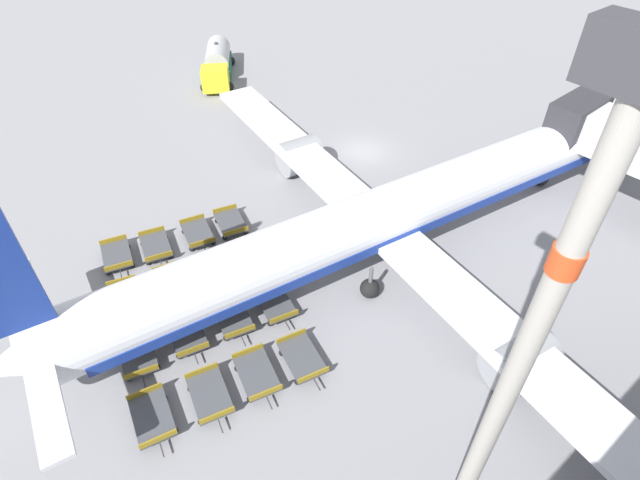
% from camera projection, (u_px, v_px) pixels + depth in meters
% --- Properties ---
extents(ground_plane, '(500.00, 500.00, 0.00)m').
position_uv_depth(ground_plane, '(363.00, 151.00, 41.94)').
color(ground_plane, gray).
extents(airplane, '(44.36, 47.27, 13.78)m').
position_uv_depth(airplane, '(396.00, 213.00, 30.86)').
color(airplane, silver).
rests_on(airplane, ground_plane).
extents(fuel_tanker_primary, '(9.25, 7.21, 3.21)m').
position_uv_depth(fuel_tanker_primary, '(218.00, 63.00, 52.70)').
color(fuel_tanker_primary, yellow).
rests_on(fuel_tanker_primary, ground_plane).
extents(baggage_dolly_row_near_col_a, '(3.58, 2.33, 0.92)m').
position_uv_depth(baggage_dolly_row_near_col_a, '(117.00, 256.00, 31.58)').
color(baggage_dolly_row_near_col_a, '#424449').
rests_on(baggage_dolly_row_near_col_a, ground_plane).
extents(baggage_dolly_row_near_col_b, '(3.58, 2.37, 0.92)m').
position_uv_depth(baggage_dolly_row_near_col_b, '(125.00, 299.00, 28.80)').
color(baggage_dolly_row_near_col_b, '#424449').
rests_on(baggage_dolly_row_near_col_b, ground_plane).
extents(baggage_dolly_row_near_col_c, '(3.58, 2.33, 0.92)m').
position_uv_depth(baggage_dolly_row_near_col_c, '(138.00, 355.00, 25.90)').
color(baggage_dolly_row_near_col_c, '#424449').
rests_on(baggage_dolly_row_near_col_c, ground_plane).
extents(baggage_dolly_row_near_col_d, '(3.58, 2.19, 0.92)m').
position_uv_depth(baggage_dolly_row_near_col_d, '(152.00, 417.00, 23.26)').
color(baggage_dolly_row_near_col_d, '#424449').
rests_on(baggage_dolly_row_near_col_d, ground_plane).
extents(baggage_dolly_row_mid_a_col_a, '(3.58, 2.33, 0.92)m').
position_uv_depth(baggage_dolly_row_mid_a_col_a, '(156.00, 246.00, 32.23)').
color(baggage_dolly_row_mid_a_col_a, '#424449').
rests_on(baggage_dolly_row_mid_a_col_a, ground_plane).
extents(baggage_dolly_row_mid_a_col_b, '(3.58, 2.28, 0.92)m').
position_uv_depth(baggage_dolly_row_mid_a_col_b, '(172.00, 284.00, 29.74)').
color(baggage_dolly_row_mid_a_col_b, '#424449').
rests_on(baggage_dolly_row_mid_a_col_b, ground_plane).
extents(baggage_dolly_row_mid_a_col_c, '(3.58, 2.24, 0.92)m').
position_uv_depth(baggage_dolly_row_mid_a_col_c, '(187.00, 334.00, 26.90)').
color(baggage_dolly_row_mid_a_col_c, '#424449').
rests_on(baggage_dolly_row_mid_a_col_c, ground_plane).
extents(baggage_dolly_row_mid_a_col_d, '(3.58, 2.27, 0.92)m').
position_uv_depth(baggage_dolly_row_mid_a_col_d, '(210.00, 395.00, 24.13)').
color(baggage_dolly_row_mid_a_col_d, '#424449').
rests_on(baggage_dolly_row_mid_a_col_d, ground_plane).
extents(baggage_dolly_row_mid_b_col_a, '(3.58, 2.26, 0.92)m').
position_uv_depth(baggage_dolly_row_mid_b_col_a, '(198.00, 233.00, 33.20)').
color(baggage_dolly_row_mid_b_col_a, '#424449').
rests_on(baggage_dolly_row_mid_b_col_a, ground_plane).
extents(baggage_dolly_row_mid_b_col_b, '(3.58, 2.25, 0.92)m').
position_uv_depth(baggage_dolly_row_mid_b_col_b, '(213.00, 274.00, 30.35)').
color(baggage_dolly_row_mid_b_col_b, '#424449').
rests_on(baggage_dolly_row_mid_b_col_b, ground_plane).
extents(baggage_dolly_row_mid_b_col_c, '(3.58, 2.27, 0.92)m').
position_uv_depth(baggage_dolly_row_mid_b_col_c, '(233.00, 317.00, 27.79)').
color(baggage_dolly_row_mid_b_col_c, '#424449').
rests_on(baggage_dolly_row_mid_b_col_c, ground_plane).
extents(baggage_dolly_row_mid_b_col_d, '(3.58, 2.29, 0.92)m').
position_uv_depth(baggage_dolly_row_mid_b_col_d, '(257.00, 374.00, 25.02)').
color(baggage_dolly_row_mid_b_col_d, '#424449').
rests_on(baggage_dolly_row_mid_b_col_d, ground_plane).
extents(baggage_dolly_row_far_col_a, '(3.58, 2.32, 0.92)m').
position_uv_depth(baggage_dolly_row_far_col_a, '(231.00, 223.00, 34.04)').
color(baggage_dolly_row_far_col_a, '#424449').
rests_on(baggage_dolly_row_far_col_a, ground_plane).
extents(baggage_dolly_row_far_col_b, '(3.58, 2.27, 0.92)m').
position_uv_depth(baggage_dolly_row_far_col_b, '(250.00, 261.00, 31.21)').
color(baggage_dolly_row_far_col_b, '#424449').
rests_on(baggage_dolly_row_far_col_b, ground_plane).
extents(baggage_dolly_row_far_col_c, '(3.58, 2.22, 0.92)m').
position_uv_depth(baggage_dolly_row_far_col_c, '(275.00, 303.00, 28.56)').
color(baggage_dolly_row_far_col_c, '#424449').
rests_on(baggage_dolly_row_far_col_c, ground_plane).
extents(baggage_dolly_row_far_col_d, '(3.58, 2.23, 0.92)m').
position_uv_depth(baggage_dolly_row_far_col_d, '(302.00, 358.00, 25.75)').
color(baggage_dolly_row_far_col_d, '#424449').
rests_on(baggage_dolly_row_far_col_d, ground_plane).
extents(apron_light_mast, '(2.00, 0.70, 19.78)m').
position_uv_depth(apron_light_mast, '(513.00, 379.00, 12.33)').
color(apron_light_mast, '#ADA89E').
rests_on(apron_light_mast, ground_plane).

